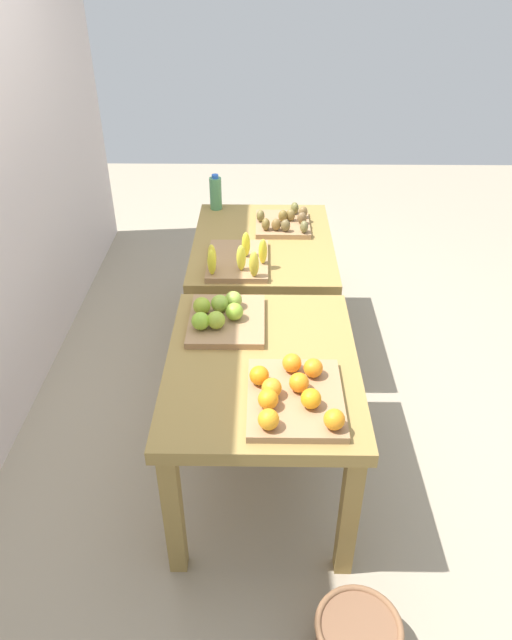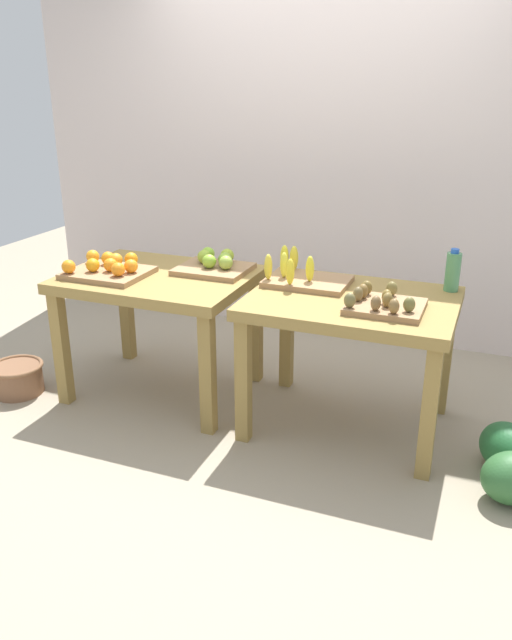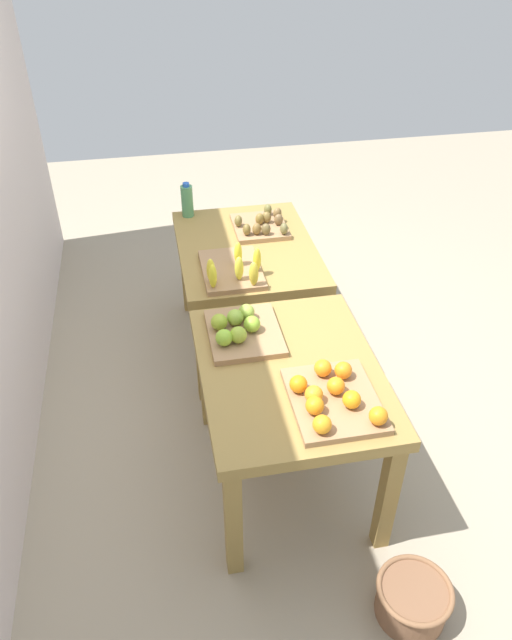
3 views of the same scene
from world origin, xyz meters
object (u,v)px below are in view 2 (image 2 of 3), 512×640
display_table_left (160,292)px  wicker_basket (17,377)px  orange_bin (108,268)px  apple_bin (215,264)px  display_table_right (351,317)px  kiwi_bin (383,303)px  water_bottle (453,271)px  banana_crate (302,276)px

display_table_left → wicker_basket: (-0.80, -0.35, -0.53)m
orange_bin → apple_bin: 0.60m
display_table_right → wicker_basket: (-1.92, -0.35, -0.53)m
display_table_right → kiwi_bin: bearing=-35.5°
display_table_right → orange_bin: size_ratio=2.36×
apple_bin → water_bottle: size_ratio=1.78×
display_table_left → kiwi_bin: size_ratio=2.89×
apple_bin → water_bottle: (1.30, 0.12, 0.07)m
orange_bin → kiwi_bin: (1.55, -0.01, -0.01)m
apple_bin → wicker_basket: (-1.07, -0.53, -0.67)m
kiwi_bin → water_bottle: 0.51m
display_table_left → water_bottle: size_ratio=4.64×
display_table_right → apple_bin: size_ratio=2.60×
display_table_left → apple_bin: size_ratio=2.60×
orange_bin → display_table_right: bearing=4.9°
orange_bin → banana_crate: bearing=13.1°
display_table_left → banana_crate: 0.83m
apple_bin → banana_crate: bearing=-4.9°
kiwi_bin → water_bottle: bearing=57.1°
orange_bin → wicker_basket: 0.90m
water_bottle → orange_bin: bearing=-167.1°
display_table_right → water_bottle: water_bottle is taller
banana_crate → wicker_basket: size_ratio=1.39×
banana_crate → wicker_basket: (-1.61, -0.48, -0.68)m
apple_bin → kiwi_bin: 1.07m
wicker_basket → orange_bin: bearing=23.0°
water_bottle → wicker_basket: 2.57m
display_table_left → orange_bin: size_ratio=2.36×
orange_bin → water_bottle: size_ratio=1.96×
display_table_left → banana_crate: banana_crate is taller
banana_crate → kiwi_bin: bearing=-27.8°
apple_bin → water_bottle: 1.31m
display_table_left → banana_crate: size_ratio=2.36×
water_bottle → wicker_basket: (-2.37, -0.65, -0.74)m
banana_crate → water_bottle: (0.76, 0.17, 0.06)m
banana_crate → display_table_left: bearing=-170.8°
banana_crate → kiwi_bin: banana_crate is taller
orange_bin → banana_crate: size_ratio=1.00×
kiwi_bin → display_table_right: bearing=144.5°
banana_crate → display_table_right: bearing=-22.9°
apple_bin → wicker_basket: 1.37m
display_table_right → apple_bin: (-0.85, 0.18, 0.15)m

